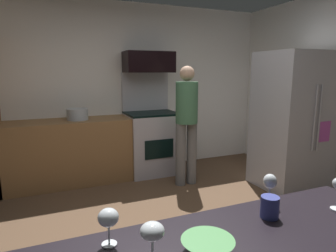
{
  "coord_description": "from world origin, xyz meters",
  "views": [
    {
      "loc": [
        -1.03,
        -2.25,
        1.56
      ],
      "look_at": [
        0.04,
        0.3,
        1.05
      ],
      "focal_mm": 31.47,
      "sensor_mm": 36.0,
      "label": 1
    }
  ],
  "objects_px": {
    "mixing_bowl_small": "(208,247)",
    "wine_glass_mid": "(152,233)",
    "refrigerator": "(292,121)",
    "wine_glass_extra": "(270,183)",
    "microwave": "(149,62)",
    "stock_pot": "(77,114)",
    "mug_tea": "(270,207)",
    "oven_range": "(151,140)",
    "person_cook": "(187,120)",
    "wine_glass_far": "(108,219)"
  },
  "relations": [
    {
      "from": "mixing_bowl_small",
      "to": "stock_pot",
      "type": "xyz_separation_m",
      "value": [
        -0.11,
        3.38,
        0.05
      ]
    },
    {
      "from": "stock_pot",
      "to": "microwave",
      "type": "bearing_deg",
      "value": 4.21
    },
    {
      "from": "stock_pot",
      "to": "wine_glass_extra",
      "type": "bearing_deg",
      "value": -79.17
    },
    {
      "from": "person_cook",
      "to": "mixing_bowl_small",
      "type": "height_order",
      "value": "person_cook"
    },
    {
      "from": "oven_range",
      "to": "wine_glass_mid",
      "type": "xyz_separation_m",
      "value": [
        -1.19,
        -3.37,
        0.51
      ]
    },
    {
      "from": "mixing_bowl_small",
      "to": "wine_glass_mid",
      "type": "relative_size",
      "value": 1.19
    },
    {
      "from": "mixing_bowl_small",
      "to": "mug_tea",
      "type": "height_order",
      "value": "mug_tea"
    },
    {
      "from": "person_cook",
      "to": "refrigerator",
      "type": "bearing_deg",
      "value": -24.52
    },
    {
      "from": "microwave",
      "to": "mixing_bowl_small",
      "type": "relative_size",
      "value": 3.71
    },
    {
      "from": "refrigerator",
      "to": "wine_glass_extra",
      "type": "xyz_separation_m",
      "value": [
        -2.06,
        -1.88,
        0.11
      ]
    },
    {
      "from": "wine_glass_mid",
      "to": "wine_glass_far",
      "type": "distance_m",
      "value": 0.22
    },
    {
      "from": "wine_glass_extra",
      "to": "mixing_bowl_small",
      "type": "bearing_deg",
      "value": -154.56
    },
    {
      "from": "refrigerator",
      "to": "mug_tea",
      "type": "xyz_separation_m",
      "value": [
        -2.14,
        -1.98,
        0.04
      ]
    },
    {
      "from": "refrigerator",
      "to": "wine_glass_far",
      "type": "height_order",
      "value": "refrigerator"
    },
    {
      "from": "wine_glass_far",
      "to": "mug_tea",
      "type": "distance_m",
      "value": 0.73
    },
    {
      "from": "oven_range",
      "to": "person_cook",
      "type": "xyz_separation_m",
      "value": [
        0.27,
        -0.67,
        0.4
      ]
    },
    {
      "from": "wine_glass_mid",
      "to": "stock_pot",
      "type": "relative_size",
      "value": 0.57
    },
    {
      "from": "microwave",
      "to": "stock_pot",
      "type": "relative_size",
      "value": 2.54
    },
    {
      "from": "oven_range",
      "to": "wine_glass_extra",
      "type": "xyz_separation_m",
      "value": [
        -0.48,
        -3.14,
        0.5
      ]
    },
    {
      "from": "microwave",
      "to": "mug_tea",
      "type": "bearing_deg",
      "value": -99.71
    },
    {
      "from": "microwave",
      "to": "person_cook",
      "type": "height_order",
      "value": "microwave"
    },
    {
      "from": "wine_glass_extra",
      "to": "mug_tea",
      "type": "distance_m",
      "value": 0.15
    },
    {
      "from": "oven_range",
      "to": "stock_pot",
      "type": "bearing_deg",
      "value": 179.74
    },
    {
      "from": "person_cook",
      "to": "stock_pot",
      "type": "relative_size",
      "value": 5.63
    },
    {
      "from": "wine_glass_far",
      "to": "mixing_bowl_small",
      "type": "bearing_deg",
      "value": -30.84
    },
    {
      "from": "wine_glass_mid",
      "to": "refrigerator",
      "type": "bearing_deg",
      "value": 37.42
    },
    {
      "from": "microwave",
      "to": "wine_glass_far",
      "type": "distance_m",
      "value": 3.58
    },
    {
      "from": "mixing_bowl_small",
      "to": "wine_glass_mid",
      "type": "distance_m",
      "value": 0.24
    },
    {
      "from": "microwave",
      "to": "refrigerator",
      "type": "xyz_separation_m",
      "value": [
        1.57,
        -1.35,
        -0.79
      ]
    },
    {
      "from": "person_cook",
      "to": "mug_tea",
      "type": "height_order",
      "value": "person_cook"
    },
    {
      "from": "person_cook",
      "to": "mixing_bowl_small",
      "type": "bearing_deg",
      "value": -114.75
    },
    {
      "from": "microwave",
      "to": "stock_pot",
      "type": "height_order",
      "value": "microwave"
    },
    {
      "from": "oven_range",
      "to": "wine_glass_far",
      "type": "relative_size",
      "value": 10.3
    },
    {
      "from": "oven_range",
      "to": "wine_glass_far",
      "type": "height_order",
      "value": "oven_range"
    },
    {
      "from": "wine_glass_extra",
      "to": "mug_tea",
      "type": "height_order",
      "value": "wine_glass_extra"
    },
    {
      "from": "wine_glass_mid",
      "to": "oven_range",
      "type": "bearing_deg",
      "value": 70.63
    },
    {
      "from": "refrigerator",
      "to": "mixing_bowl_small",
      "type": "relative_size",
      "value": 9.13
    },
    {
      "from": "mixing_bowl_small",
      "to": "person_cook",
      "type": "bearing_deg",
      "value": 65.25
    },
    {
      "from": "refrigerator",
      "to": "stock_pot",
      "type": "height_order",
      "value": "refrigerator"
    },
    {
      "from": "oven_range",
      "to": "microwave",
      "type": "distance_m",
      "value": 1.19
    },
    {
      "from": "mixing_bowl_small",
      "to": "wine_glass_mid",
      "type": "bearing_deg",
      "value": 179.69
    },
    {
      "from": "wine_glass_mid",
      "to": "mug_tea",
      "type": "height_order",
      "value": "wine_glass_mid"
    },
    {
      "from": "microwave",
      "to": "wine_glass_mid",
      "type": "bearing_deg",
      "value": -108.93
    },
    {
      "from": "wine_glass_far",
      "to": "wine_glass_extra",
      "type": "distance_m",
      "value": 0.81
    },
    {
      "from": "stock_pot",
      "to": "mixing_bowl_small",
      "type": "bearing_deg",
      "value": -88.06
    },
    {
      "from": "microwave",
      "to": "refrigerator",
      "type": "bearing_deg",
      "value": -40.61
    },
    {
      "from": "mixing_bowl_small",
      "to": "wine_glass_extra",
      "type": "distance_m",
      "value": 0.55
    },
    {
      "from": "mixing_bowl_small",
      "to": "wine_glass_extra",
      "type": "xyz_separation_m",
      "value": [
        0.49,
        0.23,
        0.09
      ]
    },
    {
      "from": "microwave",
      "to": "mixing_bowl_small",
      "type": "bearing_deg",
      "value": -105.69
    },
    {
      "from": "mixing_bowl_small",
      "to": "wine_glass_extra",
      "type": "height_order",
      "value": "wine_glass_extra"
    }
  ]
}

